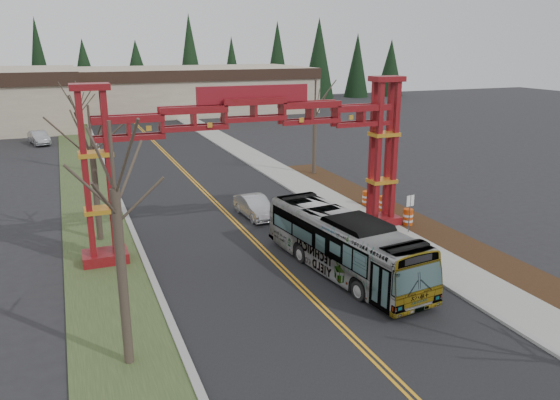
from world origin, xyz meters
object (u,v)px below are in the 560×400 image
bare_tree_median_mid (92,147)px  barrel_north (367,199)px  transit_bus (343,244)px  street_sign (410,206)px  barrel_mid (384,204)px  gateway_arch (254,136)px  bare_tree_right_far (315,107)px  parked_car_far_a (39,138)px  bare_tree_median_far (78,106)px  barrel_south (408,218)px  retail_building_east (188,90)px  silver_sedan (255,207)px  bare_tree_median_near (115,190)px

bare_tree_median_mid → barrel_north: bare_tree_median_mid is taller
transit_bus → bare_tree_median_mid: 14.41m
street_sign → barrel_mid: street_sign is taller
gateway_arch → bare_tree_right_far: size_ratio=2.31×
parked_car_far_a → bare_tree_median_far: (3.92, -15.30, 4.83)m
bare_tree_median_far → street_sign: bare_tree_median_far is taller
street_sign → barrel_mid: size_ratio=2.12×
barrel_south → barrel_mid: barrel_south is taller
retail_building_east → silver_sedan: bearing=-98.4°
bare_tree_median_mid → transit_bus: bearing=-40.7°
gateway_arch → bare_tree_right_far: gateway_arch is taller
barrel_north → parked_car_far_a: bearing=122.0°
silver_sedan → barrel_north: 7.84m
barrel_mid → barrel_north: bearing=102.2°
gateway_arch → parked_car_far_a: (-11.92, 37.83, -5.25)m
barrel_north → barrel_mid: bearing=-77.8°
silver_sedan → street_sign: (7.20, -6.37, 1.00)m
parked_car_far_a → barrel_north: (21.24, -34.01, -0.20)m
parked_car_far_a → bare_tree_right_far: bearing=-61.4°
bare_tree_median_near → bare_tree_median_far: bearing=90.0°
bare_tree_right_far → barrel_south: size_ratio=7.12×
bare_tree_right_far → transit_bus: bearing=-111.3°
retail_building_east → street_sign: 64.00m
gateway_arch → barrel_north: (9.32, 3.82, -5.45)m
silver_sedan → bare_tree_median_mid: bearing=-178.5°
barrel_south → barrel_north: bearing=91.7°
bare_tree_median_far → bare_tree_right_far: bearing=-26.2°
transit_bus → street_sign: bearing=22.5°
silver_sedan → street_sign: bearing=-45.0°
gateway_arch → parked_car_far_a: size_ratio=4.09×
retail_building_east → bare_tree_median_mid: 61.15m
bare_tree_median_mid → street_sign: size_ratio=3.24×
parked_car_far_a → street_sign: (20.63, -39.83, 0.95)m
barrel_north → bare_tree_median_far: bearing=132.8°
bare_tree_median_near → barrel_north: bare_tree_median_near is taller
bare_tree_median_near → bare_tree_median_mid: size_ratio=1.11×
street_sign → silver_sedan: bearing=138.5°
bare_tree_median_near → barrel_south: bearing=26.9°
transit_bus → barrel_north: (6.79, 9.34, -0.94)m
parked_car_far_a → barrel_mid: size_ratio=4.03×
silver_sedan → bare_tree_median_near: bearing=-127.5°
retail_building_east → barrel_south: retail_building_east is taller
bare_tree_right_far → barrel_south: 15.38m
silver_sedan → bare_tree_median_near: size_ratio=0.49×
transit_bus → barrel_south: (6.92, 4.69, -0.92)m
bare_tree_right_far → street_sign: (-1.30, -15.66, -4.00)m
street_sign → barrel_north: bearing=84.0°
transit_bus → silver_sedan: (-1.03, 9.89, -0.79)m
bare_tree_right_far → barrel_north: (-0.68, -9.84, -5.14)m
street_sign → barrel_mid: (0.96, 4.22, -1.13)m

